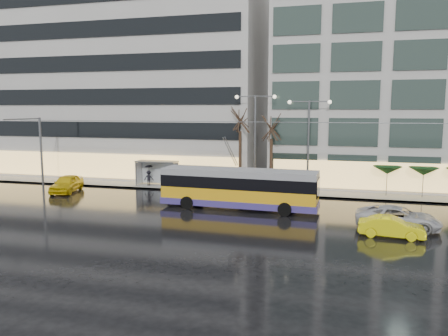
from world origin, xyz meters
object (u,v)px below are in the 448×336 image
(bus_shelter, at_px, (154,167))
(street_lamp_near, at_px, (255,129))
(taxi_a, at_px, (67,184))
(trolleybus, at_px, (239,190))

(bus_shelter, xyz_separation_m, street_lamp_near, (10.38, 0.11, 4.03))
(bus_shelter, relative_size, street_lamp_near, 0.47)
(street_lamp_near, bearing_deg, taxi_a, -163.55)
(trolleybus, relative_size, bus_shelter, 2.98)
(bus_shelter, xyz_separation_m, taxi_a, (-6.84, -4.97, -1.14))
(bus_shelter, distance_m, taxi_a, 8.53)
(bus_shelter, height_order, street_lamp_near, street_lamp_near)
(bus_shelter, bearing_deg, trolleybus, -35.76)
(bus_shelter, bearing_deg, taxi_a, -143.99)
(bus_shelter, distance_m, street_lamp_near, 11.14)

